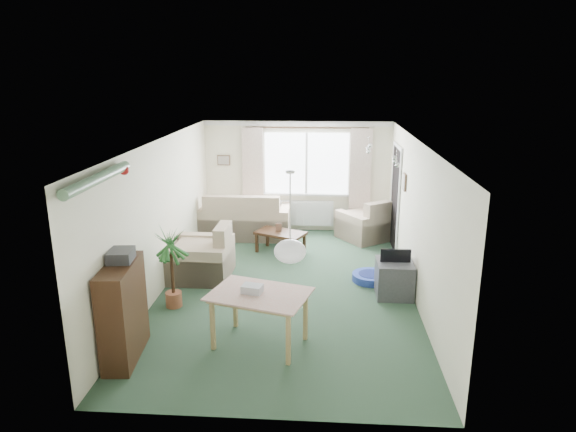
# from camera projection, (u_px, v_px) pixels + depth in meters

# --- Properties ---
(ground) EXTENTS (6.50, 6.50, 0.00)m
(ground) POSITION_uv_depth(u_px,v_px,m) (287.00, 289.00, 8.35)
(ground) COLOR #294431
(window) EXTENTS (1.80, 0.03, 1.30)m
(window) POSITION_uv_depth(u_px,v_px,m) (307.00, 163.00, 11.02)
(window) COLOR white
(curtain_rod) EXTENTS (2.60, 0.03, 0.03)m
(curtain_rod) POSITION_uv_depth(u_px,v_px,m) (307.00, 128.00, 10.74)
(curtain_rod) COLOR black
(curtain_left) EXTENTS (0.45, 0.08, 2.00)m
(curtain_left) POSITION_uv_depth(u_px,v_px,m) (253.00, 174.00, 11.07)
(curtain_left) COLOR beige
(curtain_right) EXTENTS (0.45, 0.08, 2.00)m
(curtain_right) POSITION_uv_depth(u_px,v_px,m) (360.00, 176.00, 10.92)
(curtain_right) COLOR beige
(radiator) EXTENTS (1.20, 0.10, 0.55)m
(radiator) POSITION_uv_depth(u_px,v_px,m) (306.00, 213.00, 11.29)
(radiator) COLOR white
(doorway) EXTENTS (0.03, 0.95, 2.00)m
(doorway) POSITION_uv_depth(u_px,v_px,m) (395.00, 199.00, 10.06)
(doorway) COLOR black
(pendant_lamp) EXTENTS (0.36, 0.36, 0.36)m
(pendant_lamp) POSITION_uv_depth(u_px,v_px,m) (290.00, 251.00, 5.72)
(pendant_lamp) COLOR white
(tinsel_garland) EXTENTS (1.60, 1.60, 0.12)m
(tinsel_garland) POSITION_uv_depth(u_px,v_px,m) (98.00, 178.00, 5.64)
(tinsel_garland) COLOR #196626
(bauble_cluster_a) EXTENTS (0.20, 0.20, 0.20)m
(bauble_cluster_a) POSITION_uv_depth(u_px,v_px,m) (368.00, 146.00, 8.52)
(bauble_cluster_a) COLOR silver
(bauble_cluster_b) EXTENTS (0.20, 0.20, 0.20)m
(bauble_cluster_b) POSITION_uv_depth(u_px,v_px,m) (396.00, 158.00, 7.35)
(bauble_cluster_b) COLOR silver
(wall_picture_back) EXTENTS (0.28, 0.03, 0.22)m
(wall_picture_back) POSITION_uv_depth(u_px,v_px,m) (224.00, 160.00, 11.13)
(wall_picture_back) COLOR brown
(wall_picture_right) EXTENTS (0.03, 0.24, 0.30)m
(wall_picture_right) POSITION_uv_depth(u_px,v_px,m) (405.00, 182.00, 8.95)
(wall_picture_right) COLOR brown
(sofa) EXTENTS (1.94, 1.03, 0.97)m
(sofa) POSITION_uv_depth(u_px,v_px,m) (244.00, 214.00, 10.93)
(sofa) COLOR beige
(sofa) RESTS_ON ground
(armchair_corner) EXTENTS (1.31, 1.30, 0.86)m
(armchair_corner) POSITION_uv_depth(u_px,v_px,m) (366.00, 219.00, 10.75)
(armchair_corner) COLOR beige
(armchair_corner) RESTS_ON ground
(armchair_left) EXTENTS (1.01, 1.06, 0.93)m
(armchair_left) POSITION_uv_depth(u_px,v_px,m) (201.00, 251.00, 8.73)
(armchair_left) COLOR tan
(armchair_left) RESTS_ON ground
(coffee_table) EXTENTS (1.06, 0.85, 0.42)m
(coffee_table) POSITION_uv_depth(u_px,v_px,m) (281.00, 242.00, 9.97)
(coffee_table) COLOR black
(coffee_table) RESTS_ON ground
(photo_frame) EXTENTS (0.12, 0.05, 0.16)m
(photo_frame) POSITION_uv_depth(u_px,v_px,m) (279.00, 227.00, 9.95)
(photo_frame) COLOR brown
(photo_frame) RESTS_ON coffee_table
(bookshelf) EXTENTS (0.41, 1.02, 1.22)m
(bookshelf) POSITION_uv_depth(u_px,v_px,m) (123.00, 312.00, 6.22)
(bookshelf) COLOR black
(bookshelf) RESTS_ON ground
(hifi_box) EXTENTS (0.32, 0.38, 0.14)m
(hifi_box) POSITION_uv_depth(u_px,v_px,m) (121.00, 255.00, 6.15)
(hifi_box) COLOR #303034
(hifi_box) RESTS_ON bookshelf
(houseplant) EXTENTS (0.62, 0.62, 1.22)m
(houseplant) POSITION_uv_depth(u_px,v_px,m) (172.00, 268.00, 7.57)
(houseplant) COLOR #1C511E
(houseplant) RESTS_ON ground
(dining_table) EXTENTS (1.28, 1.03, 0.70)m
(dining_table) POSITION_uv_depth(u_px,v_px,m) (260.00, 320.00, 6.57)
(dining_table) COLOR tan
(dining_table) RESTS_ON ground
(gift_box) EXTENTS (0.28, 0.23, 0.12)m
(gift_box) POSITION_uv_depth(u_px,v_px,m) (252.00, 290.00, 6.48)
(gift_box) COLOR silver
(gift_box) RESTS_ON dining_table
(tv_cube) EXTENTS (0.56, 0.62, 0.56)m
(tv_cube) POSITION_uv_depth(u_px,v_px,m) (394.00, 279.00, 8.05)
(tv_cube) COLOR #3B3B40
(tv_cube) RESTS_ON ground
(pet_bed) EXTENTS (0.66, 0.66, 0.12)m
(pet_bed) POSITION_uv_depth(u_px,v_px,m) (371.00, 277.00, 8.66)
(pet_bed) COLOR navy
(pet_bed) RESTS_ON ground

